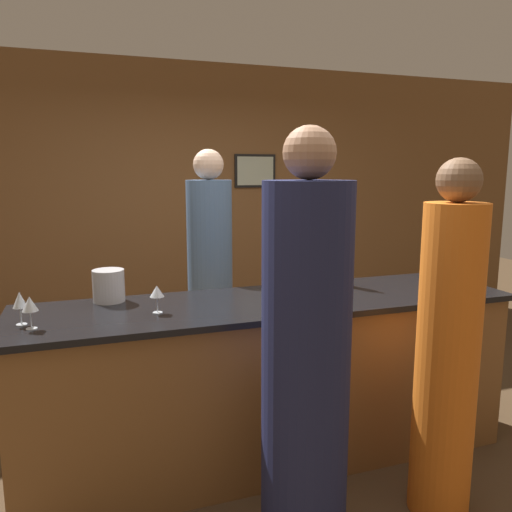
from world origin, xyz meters
name	(u,v)px	position (x,y,z in m)	size (l,w,h in m)	color
ground_plane	(271,455)	(0.00, 0.00, 0.00)	(14.00, 14.00, 0.00)	#4C3823
back_wall	(191,206)	(0.00, 2.32, 1.40)	(8.00, 0.08, 2.80)	brown
bar_counter	(271,379)	(0.00, 0.00, 0.50)	(2.94, 0.76, 1.00)	brown
bartender	(210,287)	(-0.16, 0.87, 0.89)	(0.33, 0.33, 1.90)	#4C6B93
guest_0	(306,364)	(-0.12, -0.74, 0.90)	(0.40, 0.40, 1.94)	#1E234C
guest_1	(447,353)	(0.65, -0.75, 0.85)	(0.31, 0.31, 1.81)	orange
wine_bottle_0	(349,268)	(0.60, 0.16, 1.12)	(0.07, 0.07, 0.32)	black
ice_bucket	(109,286)	(-0.91, 0.27, 1.09)	(0.18, 0.18, 0.19)	silver
wine_glass_0	(288,291)	(-0.02, -0.30, 1.12)	(0.07, 0.07, 0.16)	silver
wine_glass_1	(30,305)	(-1.29, -0.15, 1.12)	(0.08, 0.08, 0.16)	silver
wine_glass_2	(157,292)	(-0.68, -0.06, 1.11)	(0.08, 0.08, 0.15)	silver
wine_glass_3	(20,301)	(-1.34, -0.06, 1.12)	(0.07, 0.07, 0.17)	silver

